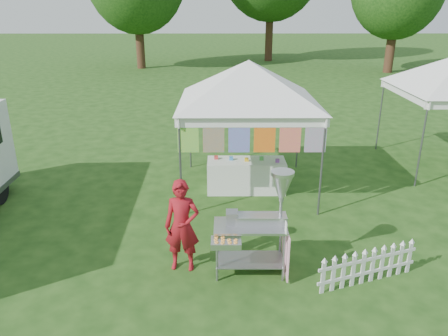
{
  "coord_description": "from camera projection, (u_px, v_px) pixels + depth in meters",
  "views": [
    {
      "loc": [
        -0.6,
        -6.1,
        4.15
      ],
      "look_at": [
        -0.55,
        1.94,
        1.1
      ],
      "focal_mm": 35.0,
      "sensor_mm": 36.0,
      "label": 1
    }
  ],
  "objects": [
    {
      "name": "picket_fence",
      "position": [
        368.0,
        267.0,
        6.82
      ],
      "size": [
        1.7,
        0.63,
        0.56
      ],
      "rotation": [
        0.0,
        0.0,
        0.35
      ],
      "color": "silver",
      "rests_on": "ground"
    },
    {
      "name": "vendor",
      "position": [
        182.0,
        226.0,
        7.03
      ],
      "size": [
        0.6,
        0.42,
        1.56
      ],
      "primitive_type": "imported",
      "rotation": [
        0.0,
        0.0,
        -0.08
      ],
      "color": "maroon",
      "rests_on": "ground"
    },
    {
      "name": "ground",
      "position": [
        258.0,
        272.0,
        7.18
      ],
      "size": [
        120.0,
        120.0,
        0.0
      ],
      "primitive_type": "plane",
      "color": "#1B3F12",
      "rests_on": "ground"
    },
    {
      "name": "display_table",
      "position": [
        246.0,
        175.0,
        10.19
      ],
      "size": [
        1.8,
        0.7,
        0.75
      ],
      "primitive_type": "cube",
      "color": "white",
      "rests_on": "ground"
    },
    {
      "name": "donut_cart",
      "position": [
        262.0,
        216.0,
        6.8
      ],
      "size": [
        1.27,
        0.86,
        1.76
      ],
      "rotation": [
        0.0,
        0.0,
        -0.01
      ],
      "color": "gray",
      "rests_on": "ground"
    },
    {
      "name": "canopy_main",
      "position": [
        249.0,
        61.0,
        9.39
      ],
      "size": [
        4.24,
        4.24,
        3.45
      ],
      "color": "#59595E",
      "rests_on": "ground"
    }
  ]
}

